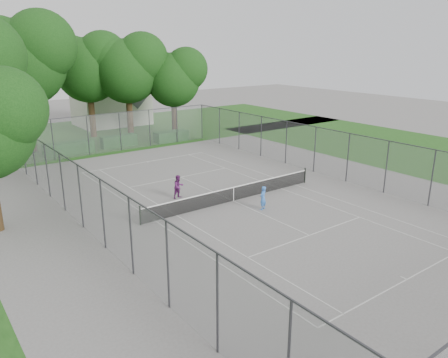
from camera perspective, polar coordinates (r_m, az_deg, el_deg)
ground at (r=27.41m, az=1.25°, el=-2.89°), size 120.00×120.00×0.00m
grass_far at (r=49.85m, az=-17.44°, el=5.52°), size 60.00×20.00×0.00m
grass_right at (r=43.94m, az=24.63°, el=3.25°), size 16.00×40.00×0.00m
court_markings at (r=27.41m, az=1.25°, el=-2.88°), size 11.03×23.83×0.01m
tennis_net at (r=27.24m, az=1.25°, el=-1.88°), size 12.87×0.10×1.10m
perimeter_fence at (r=26.85m, az=1.27°, el=0.74°), size 18.08×34.08×3.52m
tree_far_left at (r=42.79m, az=-24.83°, el=14.45°), size 8.60×7.85×12.36m
tree_far_midleft at (r=47.82m, az=-17.25°, el=14.06°), size 7.51×6.86×10.79m
tree_far_midright at (r=46.50m, az=-12.44°, el=14.24°), size 7.42×6.77×10.67m
tree_far_right at (r=46.74m, az=-6.54°, el=13.29°), size 6.40×5.84×9.20m
hedge_left at (r=41.43m, az=-19.62°, el=3.82°), size 4.33×1.30×1.08m
hedge_mid at (r=43.23m, az=-13.57°, el=4.87°), size 3.44×0.98×1.08m
hedge_right at (r=44.63m, az=-6.90°, el=5.57°), size 3.44×1.26×1.03m
house at (r=55.25m, az=-14.65°, el=11.09°), size 8.09×6.27×10.07m
girl_player at (r=25.90m, az=5.11°, el=-2.48°), size 0.62×0.52×1.45m
woman_player at (r=27.86m, az=-5.95°, el=-1.00°), size 0.81×0.67×1.52m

